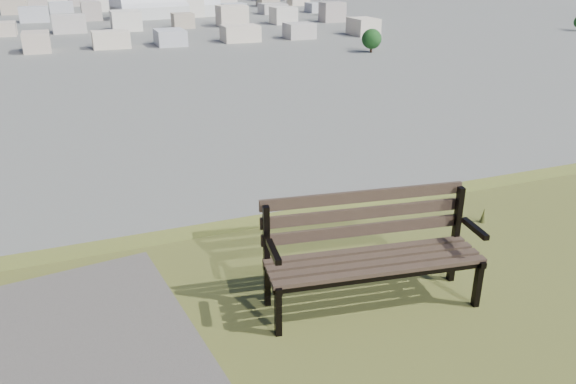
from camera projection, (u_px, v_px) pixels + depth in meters
name	position (u px, v px, depth m)	size (l,w,h in m)	color
park_bench	(371.00, 245.00, 4.78)	(1.90, 0.84, 0.96)	#3C2F22
arena	(166.00, 7.00, 287.69)	(54.91, 31.24, 21.83)	beige
city_blocks	(60.00, 1.00, 350.26)	(395.00, 361.00, 7.00)	beige
city_trees	(5.00, 9.00, 276.01)	(406.52, 387.20, 9.98)	#2E1F17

